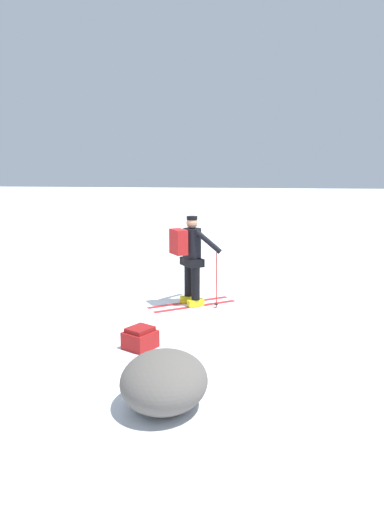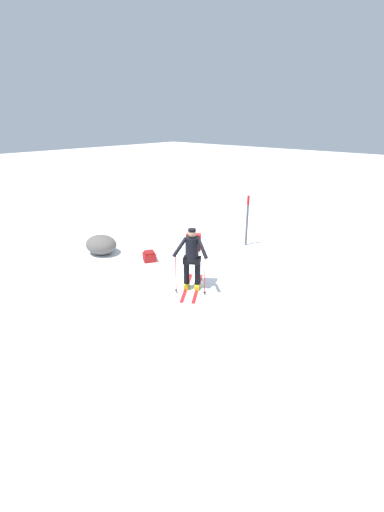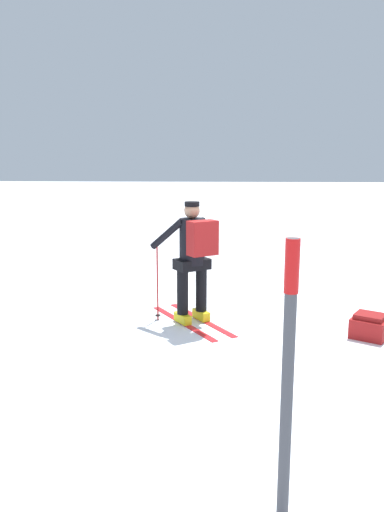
% 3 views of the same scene
% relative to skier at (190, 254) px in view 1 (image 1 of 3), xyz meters
% --- Properties ---
extents(ground_plane, '(80.00, 80.00, 0.00)m').
position_rel_skier_xyz_m(ground_plane, '(-0.62, 0.31, -0.94)').
color(ground_plane, white).
extents(skier, '(1.21, 1.56, 1.62)m').
position_rel_skier_xyz_m(skier, '(0.00, 0.00, 0.00)').
color(skier, red).
rests_on(skier, ground_plane).
extents(dropped_backpack, '(0.53, 0.52, 0.30)m').
position_rel_skier_xyz_m(dropped_backpack, '(-2.19, 0.45, -0.79)').
color(dropped_backpack, maroon).
rests_on(dropped_backpack, ground_plane).
extents(rock_boulder, '(1.09, 0.92, 0.60)m').
position_rel_skier_xyz_m(rock_boulder, '(-3.83, -0.16, -0.64)').
color(rock_boulder, '#5B5651').
rests_on(rock_boulder, ground_plane).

